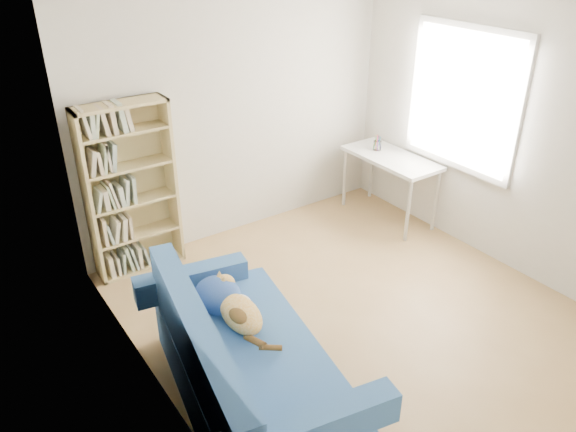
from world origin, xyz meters
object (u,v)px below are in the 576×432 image
at_px(sofa, 242,365).
at_px(bookshelf, 132,196).
at_px(desk, 391,163).
at_px(pen_cup, 377,144).

distance_m(sofa, bookshelf, 2.16).
relative_size(desk, pen_cup, 6.53).
xyz_separation_m(desk, pen_cup, (0.00, 0.23, 0.15)).
distance_m(sofa, desk, 3.20).
height_order(sofa, pen_cup, sofa).
height_order(desk, pen_cup, pen_cup).
xyz_separation_m(sofa, pen_cup, (2.80, 1.74, 0.46)).
bearing_deg(sofa, pen_cup, 42.03).
height_order(sofa, bookshelf, bookshelf).
bearing_deg(desk, pen_cup, 89.75).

